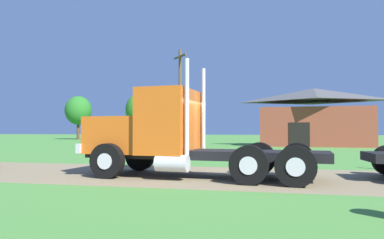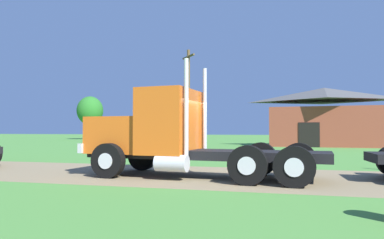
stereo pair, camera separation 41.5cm
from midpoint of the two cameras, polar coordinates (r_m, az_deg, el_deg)
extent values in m
plane|color=#4A8838|center=(12.39, -3.80, -8.79)|extent=(200.00, 200.00, 0.00)
cube|color=#867554|center=(12.39, -3.80, -8.77)|extent=(120.00, 5.66, 0.01)
cube|color=black|center=(11.66, 0.79, -5.56)|extent=(7.91, 2.22, 0.28)
cube|color=orange|center=(12.77, -11.89, -2.41)|extent=(2.13, 2.23, 1.23)
cube|color=silver|center=(13.32, -15.79, -4.23)|extent=(0.35, 2.28, 0.32)
cube|color=orange|center=(12.01, -4.51, -0.36)|extent=(1.75, 2.50, 2.13)
cube|color=#2D3D4C|center=(12.35, -7.97, 1.60)|extent=(0.20, 1.98, 0.94)
cylinder|color=silver|center=(10.83, -1.93, 1.99)|extent=(0.14, 0.14, 2.96)
cylinder|color=silver|center=(12.62, 0.89, 1.47)|extent=(0.14, 0.14, 2.96)
cylinder|color=silver|center=(10.92, -4.28, -6.96)|extent=(1.04, 0.60, 0.52)
cylinder|color=black|center=(11.74, -14.35, -6.41)|extent=(1.13, 0.39, 1.11)
cylinder|color=silver|center=(11.60, -14.76, -6.46)|extent=(0.50, 0.08, 0.50)
cylinder|color=black|center=(13.81, -9.14, -5.72)|extent=(1.13, 0.39, 1.11)
cylinder|color=silver|center=(13.96, -8.84, -5.68)|extent=(0.50, 0.08, 0.50)
cylinder|color=black|center=(10.02, 15.04, -7.23)|extent=(1.13, 0.39, 1.11)
cylinder|color=silver|center=(9.86, 15.00, -7.32)|extent=(0.50, 0.08, 0.50)
cylinder|color=black|center=(12.38, 15.48, -6.15)|extent=(1.13, 0.39, 1.11)
cylinder|color=silver|center=(12.54, 15.51, -6.09)|extent=(0.50, 0.08, 0.50)
cylinder|color=black|center=(10.14, 7.91, -7.20)|extent=(1.13, 0.39, 1.11)
cylinder|color=silver|center=(9.99, 7.76, -7.29)|extent=(0.50, 0.08, 0.50)
cylinder|color=black|center=(12.48, 9.71, -6.15)|extent=(1.13, 0.39, 1.11)
cylinder|color=silver|center=(12.64, 9.80, -6.09)|extent=(0.50, 0.08, 0.50)
cube|color=brown|center=(36.31, 18.57, -1.14)|extent=(10.09, 6.22, 3.63)
pyramid|color=#4C4C4C|center=(36.46, 18.53, 3.73)|extent=(10.60, 6.53, 1.28)
cube|color=black|center=(33.29, 16.37, -2.35)|extent=(1.80, 0.13, 2.20)
cylinder|color=brown|center=(31.22, -2.29, 3.37)|extent=(0.26, 0.26, 8.54)
cube|color=brown|center=(31.75, -2.28, 9.98)|extent=(1.54, 1.76, 0.14)
cylinder|color=#513823|center=(60.19, -17.87, -1.62)|extent=(0.44, 0.44, 2.99)
ellipsoid|color=#286E24|center=(60.28, -17.84, 1.39)|extent=(4.19, 4.19, 4.61)
cylinder|color=#513823|center=(56.59, -8.20, -1.89)|extent=(0.44, 0.44, 2.58)
ellipsoid|color=#347623|center=(56.68, -8.18, 1.49)|extent=(5.11, 5.11, 5.62)
camera|label=1|loc=(0.21, -91.05, 0.03)|focal=33.50mm
camera|label=2|loc=(0.21, 88.95, -0.03)|focal=33.50mm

